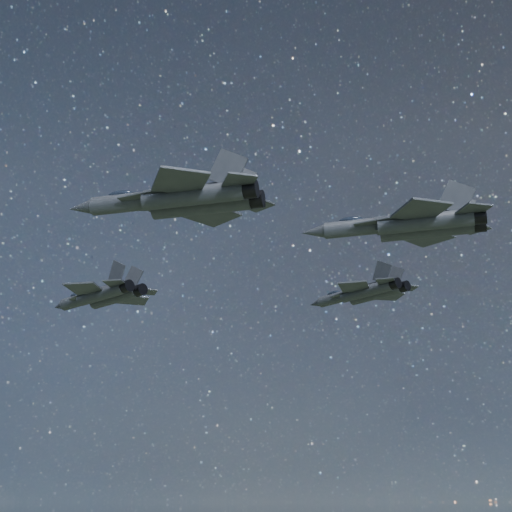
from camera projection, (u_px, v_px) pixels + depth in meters
The scene contains 4 objects.
jet_lead at pixel (102, 295), 87.60m from camera, with size 17.74×12.24×4.45m.
jet_left at pixel (364, 293), 96.44m from camera, with size 17.37×11.73×4.38m.
jet_right at pixel (181, 199), 64.83m from camera, with size 19.83×13.41×4.99m.
jet_slot at pixel (410, 225), 67.82m from camera, with size 18.44×12.52×4.64m.
Camera 1 is at (35.80, -65.84, 114.88)m, focal length 50.00 mm.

